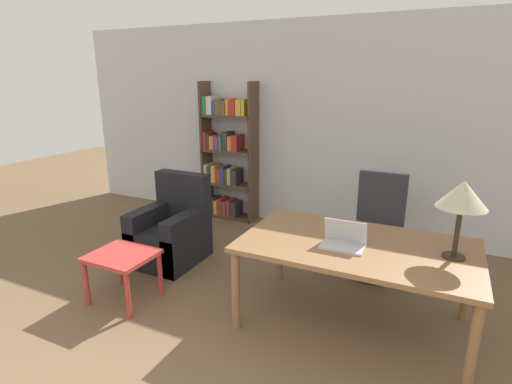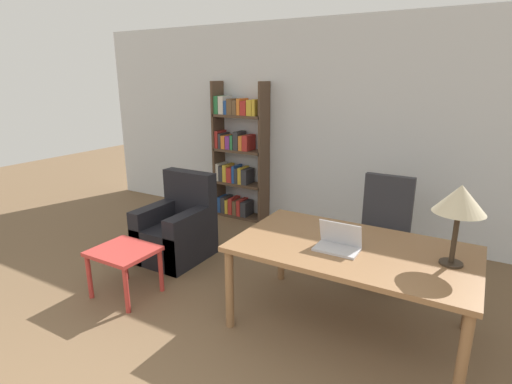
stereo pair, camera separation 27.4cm
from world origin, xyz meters
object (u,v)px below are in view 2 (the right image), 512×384
(desk, at_px, (352,255))
(laptop, at_px, (338,243))
(side_table_blue, at_px, (124,257))
(office_chair, at_px, (382,234))
(table_lamp, at_px, (460,201))
(armchair, at_px, (177,232))
(bookshelf, at_px, (237,156))

(desk, xyz_separation_m, laptop, (-0.09, -0.10, 0.12))
(desk, distance_m, laptop, 0.18)
(side_table_blue, bearing_deg, laptop, 13.07)
(office_chair, relative_size, side_table_blue, 1.88)
(laptop, relative_size, side_table_blue, 0.59)
(table_lamp, xyz_separation_m, armchair, (-2.80, 0.29, -0.89))
(laptop, xyz_separation_m, side_table_blue, (-1.89, -0.44, -0.38))
(office_chair, bearing_deg, armchair, -161.31)
(desk, relative_size, armchair, 1.90)
(laptop, distance_m, table_lamp, 0.90)
(desk, bearing_deg, armchair, 170.77)
(office_chair, bearing_deg, desk, -90.14)
(desk, relative_size, laptop, 5.52)
(table_lamp, xyz_separation_m, side_table_blue, (-2.67, -0.60, -0.81))
(side_table_blue, distance_m, armchair, 0.90)
(side_table_blue, xyz_separation_m, bookshelf, (-0.29, 2.42, 0.51))
(armchair, relative_size, bookshelf, 0.49)
(desk, distance_m, armchair, 2.16)
(office_chair, bearing_deg, bookshelf, 160.21)
(table_lamp, relative_size, office_chair, 0.56)
(table_lamp, xyz_separation_m, office_chair, (-0.69, 1.00, -0.73))
(office_chair, height_order, bookshelf, bookshelf)
(laptop, height_order, bookshelf, bookshelf)
(desk, bearing_deg, side_table_blue, -164.62)
(office_chair, relative_size, armchair, 1.09)
(office_chair, xyz_separation_m, side_table_blue, (-1.98, -1.60, -0.08))
(laptop, xyz_separation_m, bookshelf, (-2.18, 1.98, 0.13))
(laptop, height_order, side_table_blue, laptop)
(desk, relative_size, table_lamp, 3.13)
(side_table_blue, relative_size, armchair, 0.58)
(side_table_blue, bearing_deg, table_lamp, 12.63)
(armchair, bearing_deg, table_lamp, -5.88)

